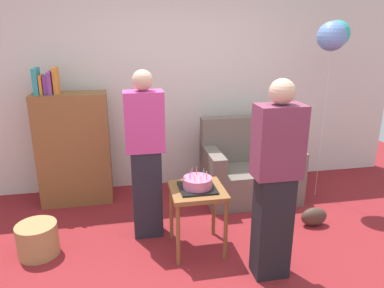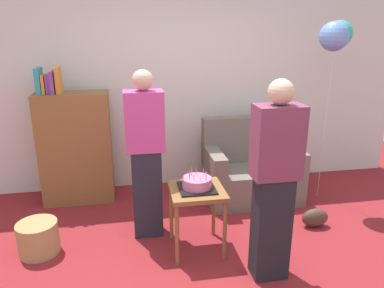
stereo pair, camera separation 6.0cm
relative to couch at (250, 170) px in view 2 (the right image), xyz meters
name	(u,v)px [view 2 (the right image)]	position (x,y,z in m)	size (l,w,h in m)	color
ground_plane	(214,276)	(-0.78, -1.41, -0.34)	(8.00, 8.00, 0.00)	maroon
wall_back	(179,81)	(-0.78, 0.64, 1.01)	(6.00, 0.10, 2.70)	silver
couch	(250,170)	(0.00, 0.00, 0.00)	(1.10, 0.70, 0.96)	#6B6056
bookshelf	(76,147)	(-2.04, 0.27, 0.33)	(0.80, 0.36, 1.58)	brown
side_table	(197,198)	(-0.85, -0.99, 0.18)	(0.48, 0.48, 0.61)	brown
birthday_cake	(197,184)	(-0.85, -0.99, 0.32)	(0.32, 0.32, 0.17)	black
person_blowing_candles	(146,155)	(-1.27, -0.63, 0.49)	(0.36, 0.22, 1.63)	#23232D
person_holding_cake	(274,183)	(-0.33, -1.46, 0.49)	(0.36, 0.22, 1.63)	black
wicker_basket	(38,238)	(-2.28, -0.80, -0.19)	(0.36, 0.36, 0.30)	#A88451
handbag	(315,218)	(0.44, -0.81, -0.24)	(0.28, 0.14, 0.20)	#473328
balloon_bunch	(336,35)	(0.79, -0.22, 1.57)	(0.36, 0.32, 2.07)	silver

